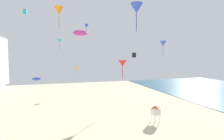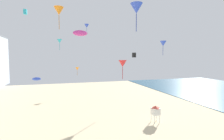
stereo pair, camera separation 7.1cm
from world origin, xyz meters
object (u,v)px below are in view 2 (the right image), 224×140
(kite_red_delta, at_px, (123,64))
(kite_cyan_box, at_px, (25,12))
(lifeguard_stand, at_px, (155,110))
(kite_blue_delta_2, at_px, (87,26))
(kite_black_box, at_px, (134,55))
(kite_blue_delta_3, at_px, (163,44))
(kite_blue_delta, at_px, (136,8))
(kite_cyan_delta, at_px, (60,41))
(kite_blue_parafoil, at_px, (37,79))
(kite_orange_delta, at_px, (77,69))
(kite_magenta_parafoil, at_px, (80,33))
(kite_orange_delta_2, at_px, (59,11))

(kite_red_delta, distance_m, kite_cyan_box, 25.90)
(lifeguard_stand, height_order, kite_red_delta, kite_red_delta)
(kite_blue_delta_2, bearing_deg, lifeguard_stand, -74.07)
(kite_black_box, height_order, kite_blue_delta_3, kite_blue_delta_3)
(kite_blue_delta_2, bearing_deg, kite_red_delta, -70.95)
(kite_blue_delta, bearing_deg, kite_cyan_delta, 111.17)
(lifeguard_stand, relative_size, kite_blue_parafoil, 1.37)
(kite_blue_parafoil, bearing_deg, kite_blue_delta_2, 22.03)
(kite_blue_parafoil, distance_m, kite_blue_delta_2, 19.11)
(kite_orange_delta, bearing_deg, kite_blue_parafoil, -149.69)
(kite_red_delta, xyz_separation_m, kite_cyan_delta, (-12.34, 14.00, 5.55))
(kite_cyan_box, bearing_deg, kite_cyan_delta, 16.39)
(lifeguard_stand, height_order, kite_blue_delta_2, kite_blue_delta_2)
(lifeguard_stand, relative_size, kite_orange_delta, 1.11)
(kite_red_delta, height_order, kite_orange_delta, kite_red_delta)
(lifeguard_stand, distance_m, kite_red_delta, 11.91)
(lifeguard_stand, xyz_separation_m, kite_cyan_delta, (-14.17, 23.53, 12.44))
(kite_black_box, xyz_separation_m, kite_cyan_box, (-20.11, 16.58, 10.25))
(lifeguard_stand, xyz_separation_m, kite_red_delta, (-1.83, 9.54, 6.89))
(kite_cyan_box, height_order, kite_blue_parafoil, kite_cyan_box)
(kite_orange_delta, bearing_deg, kite_cyan_box, -162.91)
(kite_red_delta, relative_size, kite_magenta_parafoil, 1.36)
(kite_black_box, bearing_deg, kite_cyan_delta, 124.07)
(kite_blue_delta, height_order, kite_cyan_delta, kite_blue_delta)
(kite_cyan_box, bearing_deg, kite_red_delta, -30.88)
(kite_blue_parafoil, bearing_deg, kite_black_box, -39.26)
(lifeguard_stand, height_order, kite_magenta_parafoil, kite_magenta_parafoil)
(kite_magenta_parafoil, bearing_deg, kite_orange_delta, 88.22)
(kite_orange_delta, distance_m, kite_blue_delta_3, 25.35)
(kite_blue_parafoil, relative_size, kite_orange_delta_2, 0.47)
(kite_black_box, xyz_separation_m, kite_magenta_parafoil, (-8.59, 6.21, 4.34))
(kite_orange_delta, relative_size, kite_blue_parafoil, 1.23)
(lifeguard_stand, height_order, kite_cyan_delta, kite_cyan_delta)
(kite_blue_parafoil, xyz_separation_m, kite_orange_delta_2, (5.42, -9.43, 13.18))
(kite_orange_delta_2, bearing_deg, kite_cyan_box, 123.90)
(kite_cyan_box, height_order, kite_blue_delta_2, kite_cyan_box)
(kite_red_delta, xyz_separation_m, kite_magenta_parafoil, (-8.24, 1.45, 5.95))
(kite_orange_delta, bearing_deg, kite_orange_delta_2, -105.82)
(kite_black_box, xyz_separation_m, kite_blue_delta_3, (5.54, -0.35, 2.11))
(kite_cyan_box, height_order, kite_cyan_delta, kite_cyan_box)
(kite_blue_delta, distance_m, kite_blue_delta_3, 11.14)
(kite_cyan_box, bearing_deg, kite_orange_delta, 17.09)
(lifeguard_stand, distance_m, kite_blue_delta_2, 30.46)
(kite_orange_delta, relative_size, kite_magenta_parafoil, 0.81)
(kite_red_delta, bearing_deg, kite_cyan_delta, 131.40)
(kite_blue_parafoil, bearing_deg, kite_blue_delta, -54.84)
(kite_orange_delta, distance_m, kite_magenta_parafoil, 16.06)
(kite_blue_parafoil, bearing_deg, kite_blue_delta_3, -32.56)
(kite_orange_delta_2, xyz_separation_m, kite_blue_delta_3, (17.97, -5.51, -5.80))
(kite_blue_parafoil, bearing_deg, kite_magenta_parafoil, -42.13)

